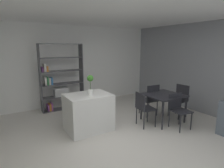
{
  "coord_description": "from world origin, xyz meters",
  "views": [
    {
      "loc": [
        -2.02,
        -2.99,
        2.01
      ],
      "look_at": [
        0.08,
        0.42,
        1.19
      ],
      "focal_mm": 30.12,
      "sensor_mm": 36.0,
      "label": 1
    }
  ],
  "objects_px": {
    "kitchen_island": "(88,112)",
    "potted_plant_on_island": "(90,84)",
    "dining_table": "(163,97)",
    "open_bookshelf": "(59,82)",
    "dining_chair_far": "(151,98)",
    "dining_chair_window_side": "(180,98)",
    "dining_chair_near": "(178,107)",
    "dining_chair_island_side": "(143,106)"
  },
  "relations": [
    {
      "from": "open_bookshelf",
      "to": "dining_chair_island_side",
      "type": "height_order",
      "value": "open_bookshelf"
    },
    {
      "from": "kitchen_island",
      "to": "dining_table",
      "type": "relative_size",
      "value": 1.1
    },
    {
      "from": "open_bookshelf",
      "to": "dining_chair_far",
      "type": "relative_size",
      "value": 2.24
    },
    {
      "from": "open_bookshelf",
      "to": "dining_chair_island_side",
      "type": "bearing_deg",
      "value": -59.8
    },
    {
      "from": "dining_chair_far",
      "to": "dining_chair_near",
      "type": "bearing_deg",
      "value": 95.97
    },
    {
      "from": "open_bookshelf",
      "to": "dining_chair_near",
      "type": "height_order",
      "value": "open_bookshelf"
    },
    {
      "from": "dining_chair_island_side",
      "to": "dining_chair_window_side",
      "type": "xyz_separation_m",
      "value": [
        1.37,
        -0.01,
        0.03
      ]
    },
    {
      "from": "potted_plant_on_island",
      "to": "dining_chair_near",
      "type": "height_order",
      "value": "potted_plant_on_island"
    },
    {
      "from": "dining_chair_island_side",
      "to": "open_bookshelf",
      "type": "bearing_deg",
      "value": 38.76
    },
    {
      "from": "dining_chair_near",
      "to": "potted_plant_on_island",
      "type": "bearing_deg",
      "value": 159.23
    },
    {
      "from": "dining_chair_window_side",
      "to": "open_bookshelf",
      "type": "bearing_deg",
      "value": -135.25
    },
    {
      "from": "kitchen_island",
      "to": "dining_chair_window_side",
      "type": "distance_m",
      "value": 2.69
    },
    {
      "from": "open_bookshelf",
      "to": "dining_table",
      "type": "bearing_deg",
      "value": -49.27
    },
    {
      "from": "kitchen_island",
      "to": "potted_plant_on_island",
      "type": "distance_m",
      "value": 0.72
    },
    {
      "from": "dining_chair_window_side",
      "to": "dining_chair_island_side",
      "type": "bearing_deg",
      "value": -94.46
    },
    {
      "from": "dining_chair_far",
      "to": "dining_table",
      "type": "bearing_deg",
      "value": 95.98
    },
    {
      "from": "dining_chair_island_side",
      "to": "potted_plant_on_island",
      "type": "bearing_deg",
      "value": 78.22
    },
    {
      "from": "dining_chair_far",
      "to": "dining_chair_near",
      "type": "distance_m",
      "value": 0.96
    },
    {
      "from": "potted_plant_on_island",
      "to": "dining_chair_island_side",
      "type": "bearing_deg",
      "value": -20.34
    },
    {
      "from": "potted_plant_on_island",
      "to": "open_bookshelf",
      "type": "xyz_separation_m",
      "value": [
        -0.17,
        1.95,
        -0.26
      ]
    },
    {
      "from": "dining_chair_far",
      "to": "dining_chair_window_side",
      "type": "height_order",
      "value": "dining_chair_far"
    },
    {
      "from": "dining_table",
      "to": "dining_chair_window_side",
      "type": "xyz_separation_m",
      "value": [
        0.69,
        0.01,
        -0.11
      ]
    },
    {
      "from": "dining_chair_near",
      "to": "kitchen_island",
      "type": "bearing_deg",
      "value": 157.62
    },
    {
      "from": "kitchen_island",
      "to": "open_bookshelf",
      "type": "height_order",
      "value": "open_bookshelf"
    },
    {
      "from": "dining_chair_island_side",
      "to": "dining_chair_near",
      "type": "bearing_deg",
      "value": -117.21
    },
    {
      "from": "kitchen_island",
      "to": "potted_plant_on_island",
      "type": "height_order",
      "value": "potted_plant_on_island"
    },
    {
      "from": "kitchen_island",
      "to": "dining_chair_island_side",
      "type": "height_order",
      "value": "kitchen_island"
    },
    {
      "from": "potted_plant_on_island",
      "to": "open_bookshelf",
      "type": "bearing_deg",
      "value": 94.99
    },
    {
      "from": "potted_plant_on_island",
      "to": "dining_table",
      "type": "bearing_deg",
      "value": -13.78
    },
    {
      "from": "dining_table",
      "to": "dining_chair_window_side",
      "type": "height_order",
      "value": "dining_chair_window_side"
    },
    {
      "from": "kitchen_island",
      "to": "open_bookshelf",
      "type": "relative_size",
      "value": 0.5
    },
    {
      "from": "dining_chair_window_side",
      "to": "kitchen_island",
      "type": "bearing_deg",
      "value": -105.95
    },
    {
      "from": "dining_table",
      "to": "potted_plant_on_island",
      "type": "bearing_deg",
      "value": 166.22
    },
    {
      "from": "kitchen_island",
      "to": "dining_chair_far",
      "type": "bearing_deg",
      "value": -2.41
    },
    {
      "from": "kitchen_island",
      "to": "dining_chair_island_side",
      "type": "distance_m",
      "value": 1.37
    },
    {
      "from": "dining_chair_island_side",
      "to": "dining_chair_window_side",
      "type": "bearing_deg",
      "value": -81.71
    },
    {
      "from": "dining_chair_far",
      "to": "dining_chair_window_side",
      "type": "bearing_deg",
      "value": 151.13
    },
    {
      "from": "dining_table",
      "to": "dining_chair_far",
      "type": "height_order",
      "value": "dining_chair_far"
    },
    {
      "from": "dining_table",
      "to": "dining_chair_near",
      "type": "xyz_separation_m",
      "value": [
        0.01,
        -0.48,
        -0.15
      ]
    },
    {
      "from": "kitchen_island",
      "to": "potted_plant_on_island",
      "type": "relative_size",
      "value": 2.21
    },
    {
      "from": "open_bookshelf",
      "to": "dining_chair_island_side",
      "type": "xyz_separation_m",
      "value": [
        1.4,
        -2.4,
        -0.37
      ]
    },
    {
      "from": "dining_table",
      "to": "dining_chair_window_side",
      "type": "distance_m",
      "value": 0.7
    }
  ]
}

